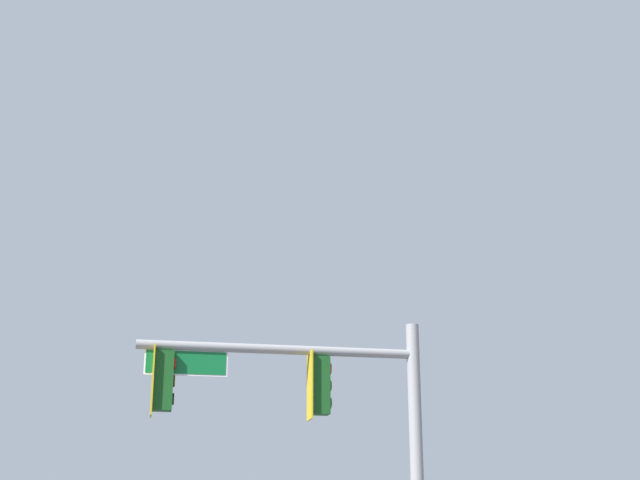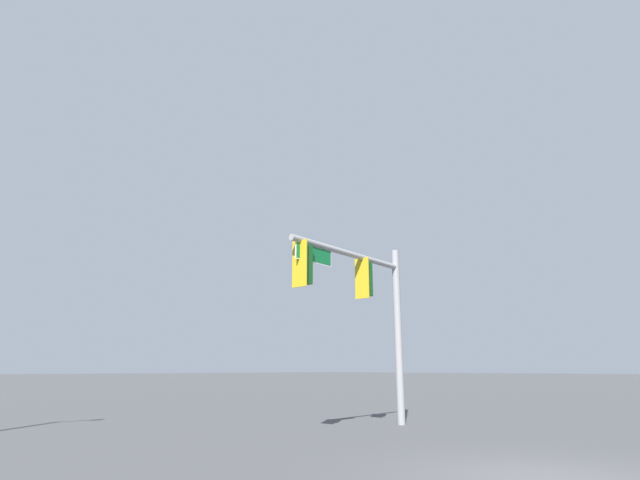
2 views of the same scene
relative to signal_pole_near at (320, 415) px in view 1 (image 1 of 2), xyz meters
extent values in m
cylinder|color=gray|center=(-1.86, -0.19, -1.10)|extent=(0.26, 0.26, 5.83)
cylinder|color=gray|center=(0.81, 0.08, 1.22)|extent=(5.37, 0.72, 0.18)
cube|color=gold|center=(0.20, 0.02, 0.55)|extent=(0.08, 0.52, 1.30)
cube|color=#144719|center=(0.01, 0.00, 0.55)|extent=(0.39, 0.35, 1.10)
cylinder|color=#144719|center=(0.01, 0.00, 1.16)|extent=(0.04, 0.04, 0.12)
cylinder|color=red|center=(-0.19, -0.02, 0.88)|extent=(0.05, 0.22, 0.22)
cylinder|color=#392D05|center=(-0.19, -0.02, 0.55)|extent=(0.05, 0.22, 0.22)
cylinder|color=black|center=(-0.19, -0.02, 0.22)|extent=(0.05, 0.22, 0.22)
cube|color=gold|center=(3.14, 0.32, 0.55)|extent=(0.08, 0.52, 1.30)
cube|color=#144719|center=(2.96, 0.30, 0.55)|extent=(0.39, 0.35, 1.10)
cylinder|color=#144719|center=(2.96, 0.30, 1.16)|extent=(0.04, 0.04, 0.12)
cylinder|color=red|center=(2.76, 0.28, 0.88)|extent=(0.05, 0.22, 0.22)
cylinder|color=#392D05|center=(2.76, 0.28, 0.55)|extent=(0.05, 0.22, 0.22)
cylinder|color=black|center=(2.76, 0.28, 0.22)|extent=(0.05, 0.22, 0.22)
cube|color=#0F602D|center=(2.55, 0.26, 0.90)|extent=(1.49, 0.19, 0.43)
cube|color=white|center=(2.55, 0.26, 0.90)|extent=(1.55, 0.18, 0.49)
camera|label=1|loc=(1.59, 16.99, -2.08)|focal=50.00mm
camera|label=2|loc=(12.09, 10.20, -2.25)|focal=28.00mm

